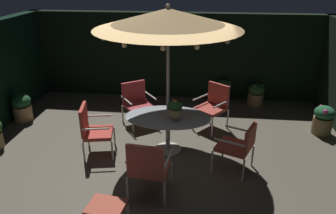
% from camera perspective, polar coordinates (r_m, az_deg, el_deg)
% --- Properties ---
extents(ground_plane, '(8.14, 7.06, 0.02)m').
position_cam_1_polar(ground_plane, '(6.33, -1.31, -9.03)').
color(ground_plane, brown).
extents(hedge_backdrop_rear, '(8.14, 0.30, 2.31)m').
position_cam_1_polar(hedge_backdrop_rear, '(8.99, 1.45, 9.04)').
color(hedge_backdrop_rear, black).
rests_on(hedge_backdrop_rear, ground_plane).
extents(patio_dining_table, '(1.67, 1.12, 0.75)m').
position_cam_1_polar(patio_dining_table, '(6.29, -0.02, -2.74)').
color(patio_dining_table, beige).
rests_on(patio_dining_table, ground_plane).
extents(patio_umbrella, '(2.60, 2.60, 2.83)m').
position_cam_1_polar(patio_umbrella, '(5.70, -0.02, 15.28)').
color(patio_umbrella, beige).
rests_on(patio_umbrella, ground_plane).
extents(centerpiece_planter, '(0.29, 0.29, 0.41)m').
position_cam_1_polar(centerpiece_planter, '(5.98, 1.25, -0.21)').
color(centerpiece_planter, tan).
rests_on(centerpiece_planter, patio_dining_table).
extents(patio_chair_north, '(0.67, 0.70, 1.01)m').
position_cam_1_polar(patio_chair_north, '(6.37, -13.18, -3.54)').
color(patio_chair_north, beige).
rests_on(patio_chair_north, ground_plane).
extents(patio_chair_northeast, '(0.69, 0.63, 1.00)m').
position_cam_1_polar(patio_chair_northeast, '(5.09, -3.56, -10.30)').
color(patio_chair_northeast, beige).
rests_on(patio_chair_northeast, ground_plane).
extents(patio_chair_east, '(0.78, 0.77, 0.92)m').
position_cam_1_polar(patio_chair_east, '(5.83, 12.48, -6.41)').
color(patio_chair_east, beige).
rests_on(patio_chair_east, ground_plane).
extents(patio_chair_southeast, '(0.84, 0.84, 1.01)m').
position_cam_1_polar(patio_chair_southeast, '(7.32, 8.02, 0.61)').
color(patio_chair_southeast, silver).
rests_on(patio_chair_southeast, ground_plane).
extents(patio_chair_south, '(0.87, 0.87, 0.96)m').
position_cam_1_polar(patio_chair_south, '(7.51, -5.49, 1.08)').
color(patio_chair_south, beige).
rests_on(patio_chair_south, ground_plane).
extents(ottoman_footrest, '(0.56, 0.49, 0.36)m').
position_cam_1_polar(ottoman_footrest, '(4.78, -10.84, -17.14)').
color(ottoman_footrest, beige).
rests_on(ottoman_footrest, ground_plane).
extents(potted_plant_front_corner, '(0.42, 0.44, 0.65)m').
position_cam_1_polar(potted_plant_front_corner, '(7.83, 25.70, -1.98)').
color(potted_plant_front_corner, olive).
rests_on(potted_plant_front_corner, ground_plane).
extents(potted_plant_back_left, '(0.45, 0.45, 0.64)m').
position_cam_1_polar(potted_plant_back_left, '(8.44, -24.39, 0.00)').
color(potted_plant_back_left, tan).
rests_on(potted_plant_back_left, ground_plane).
extents(potted_plant_back_right, '(0.44, 0.44, 0.60)m').
position_cam_1_polar(potted_plant_back_right, '(8.91, 9.63, 2.92)').
color(potted_plant_back_right, silver).
rests_on(potted_plant_back_right, ground_plane).
extents(potted_plant_left_near, '(0.42, 0.42, 0.58)m').
position_cam_1_polar(potted_plant_left_near, '(8.87, 15.25, 2.20)').
color(potted_plant_left_near, '#8E6D4A').
rests_on(potted_plant_left_near, ground_plane).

